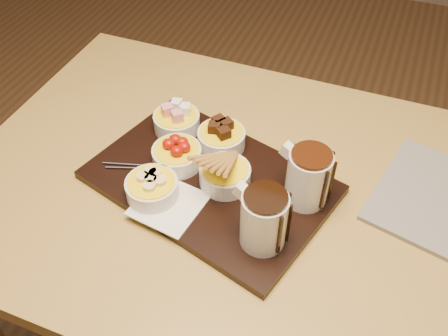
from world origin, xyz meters
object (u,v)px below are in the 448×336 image
(serving_board, at_px, (210,182))
(pitcher_dark_chocolate, at_px, (264,220))
(bowl_strawberries, at_px, (177,156))
(pitcher_milk_chocolate, at_px, (308,178))
(dining_table, at_px, (254,220))

(serving_board, distance_m, pitcher_dark_chocolate, 0.19)
(bowl_strawberries, xyz_separation_m, pitcher_milk_chocolate, (0.27, 0.00, 0.04))
(serving_board, distance_m, pitcher_milk_chocolate, 0.20)
(serving_board, height_order, bowl_strawberries, bowl_strawberries)
(pitcher_milk_chocolate, bearing_deg, serving_board, -158.20)
(bowl_strawberries, distance_m, pitcher_dark_chocolate, 0.25)
(dining_table, height_order, pitcher_milk_chocolate, pitcher_milk_chocolate)
(dining_table, relative_size, pitcher_dark_chocolate, 10.86)
(pitcher_dark_chocolate, distance_m, pitcher_milk_chocolate, 0.13)
(pitcher_milk_chocolate, bearing_deg, pitcher_dark_chocolate, -94.40)
(dining_table, xyz_separation_m, bowl_strawberries, (-0.17, -0.01, 0.14))
(dining_table, bearing_deg, serving_board, -165.68)
(bowl_strawberries, bearing_deg, dining_table, 2.04)
(bowl_strawberries, bearing_deg, serving_board, -12.11)
(serving_board, bearing_deg, pitcher_dark_chocolate, -19.98)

